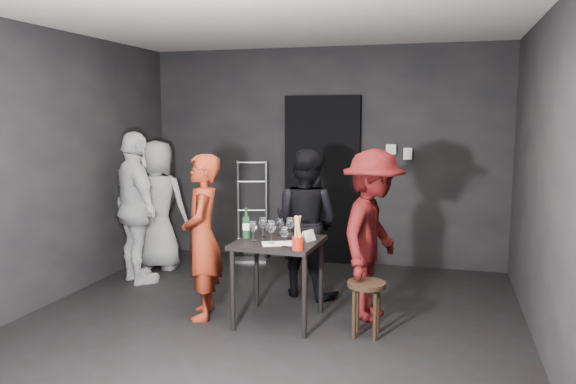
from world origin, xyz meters
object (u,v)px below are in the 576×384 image
(man_maroon, at_px, (373,232))
(hand_truck, at_px, (251,242))
(wine_bottle, at_px, (246,226))
(bystander_grey, at_px, (157,202))
(tasting_table, at_px, (279,251))
(server_red, at_px, (202,236))
(woman_black, at_px, (306,222))
(bystander_cream, at_px, (136,199))
(breadstick_cup, at_px, (298,234))
(stool, at_px, (366,294))

(man_maroon, bearing_deg, hand_truck, 56.60)
(wine_bottle, bearing_deg, bystander_grey, 141.00)
(hand_truck, xyz_separation_m, man_maroon, (1.77, -1.70, 0.58))
(bystander_grey, distance_m, wine_bottle, 2.08)
(tasting_table, bearing_deg, man_maroon, 21.79)
(bystander_grey, relative_size, wine_bottle, 5.83)
(hand_truck, xyz_separation_m, server_red, (0.27, -2.09, 0.53))
(tasting_table, height_order, man_maroon, man_maroon)
(woman_black, bearing_deg, bystander_grey, 3.16)
(hand_truck, distance_m, man_maroon, 2.52)
(hand_truck, relative_size, wine_bottle, 4.59)
(bystander_cream, bearing_deg, breadstick_cup, -166.60)
(tasting_table, distance_m, bystander_cream, 2.02)
(tasting_table, xyz_separation_m, woman_black, (0.05, 0.82, 0.12))
(bystander_cream, xyz_separation_m, wine_bottle, (1.55, -0.71, -0.09))
(man_maroon, relative_size, wine_bottle, 5.81)
(wine_bottle, bearing_deg, bystander_cream, 155.41)
(bystander_grey, bearing_deg, stool, 151.93)
(server_red, bearing_deg, wine_bottle, 83.91)
(tasting_table, bearing_deg, stool, -9.07)
(stool, xyz_separation_m, breadstick_cup, (-0.55, -0.18, 0.52))
(hand_truck, bearing_deg, wine_bottle, -89.52)
(server_red, xyz_separation_m, bystander_cream, (-1.15, 0.80, 0.19))
(hand_truck, relative_size, man_maroon, 0.79)
(hand_truck, distance_m, breadstick_cup, 2.71)
(server_red, relative_size, breadstick_cup, 4.93)
(bystander_grey, bearing_deg, hand_truck, -144.13)
(server_red, xyz_separation_m, woman_black, (0.76, 0.90, 0.01))
(hand_truck, relative_size, server_red, 0.84)
(server_red, bearing_deg, bystander_grey, -157.58)
(tasting_table, relative_size, stool, 1.60)
(man_maroon, bearing_deg, breadstick_cup, 149.67)
(wine_bottle, bearing_deg, breadstick_cup, -29.38)
(server_red, distance_m, breadstick_cup, 1.00)
(tasting_table, relative_size, breadstick_cup, 2.43)
(woman_black, distance_m, man_maroon, 0.90)
(hand_truck, height_order, wine_bottle, hand_truck)
(stool, relative_size, breadstick_cup, 1.52)
(hand_truck, xyz_separation_m, wine_bottle, (0.66, -2.00, 0.63))
(stool, bearing_deg, wine_bottle, 172.67)
(woman_black, height_order, wine_bottle, woman_black)
(man_maroon, height_order, wine_bottle, man_maroon)
(wine_bottle, height_order, breadstick_cup, breadstick_cup)
(stool, bearing_deg, man_maroon, 91.72)
(woman_black, distance_m, breadstick_cup, 1.15)
(hand_truck, distance_m, woman_black, 1.66)
(tasting_table, distance_m, woman_black, 0.83)
(server_red, bearing_deg, tasting_table, 77.28)
(hand_truck, distance_m, bystander_grey, 1.32)
(hand_truck, xyz_separation_m, stool, (1.78, -2.15, 0.14))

